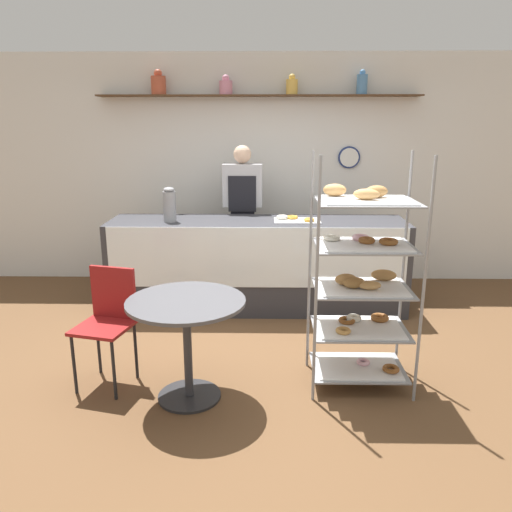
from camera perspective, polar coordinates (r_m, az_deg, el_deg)
ground_plane at (r=4.18m, az=-0.12°, el=-12.41°), size 14.00×14.00×0.00m
back_wall at (r=6.12m, az=0.33°, el=9.89°), size 10.00×0.30×2.70m
display_counter at (r=5.25m, az=0.17°, el=-0.96°), size 3.06×0.71×0.95m
pastry_rack at (r=3.72m, az=12.04°, el=-2.70°), size 0.74×0.54×1.73m
person_worker at (r=5.67m, az=-1.52°, el=4.81°), size 0.44×0.23×1.68m
cafe_table at (r=3.54m, az=-7.92°, el=-7.72°), size 0.83×0.83×0.75m
cafe_chair at (r=3.91m, az=-16.51°, el=-6.35°), size 0.46×0.46×0.89m
coffee_carafe at (r=5.13m, az=-9.86°, el=5.78°), size 0.13×0.13×0.35m
donut_tray_counter at (r=5.13m, az=4.34°, el=4.22°), size 0.47×0.30×0.05m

